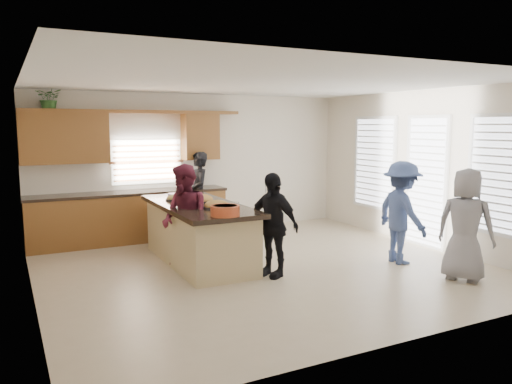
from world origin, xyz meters
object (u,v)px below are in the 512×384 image
woman_right_back (402,212)px  island (199,235)px  woman_left_mid (185,219)px  woman_right_front (466,225)px  woman_left_back (199,194)px  woman_left_front (272,225)px  salad_bowl (225,210)px

woman_right_back → island: bearing=68.2°
woman_left_mid → woman_right_front: (3.36, -2.17, -0.01)m
woman_left_back → woman_left_front: 2.97m
salad_bowl → woman_left_mid: size_ratio=0.25×
woman_left_back → woman_left_front: woman_left_back is taller
island → woman_left_mid: size_ratio=1.67×
woman_right_front → woman_right_back: bearing=-18.7°
island → woman_left_mid: 0.65m
woman_left_mid → woman_right_front: 4.00m
woman_right_front → woman_left_front: bearing=31.9°
woman_left_front → woman_right_front: bearing=35.4°
salad_bowl → woman_right_back: 2.92m
woman_left_front → woman_left_back: bearing=157.0°
woman_left_mid → woman_right_back: 3.39m
woman_left_back → woman_left_mid: bearing=-16.2°
woman_left_mid → woman_left_front: 1.30m
woman_right_back → woman_right_front: size_ratio=1.02×
woman_right_front → island: bearing=22.8°
woman_right_back → salad_bowl: bearing=89.6°
salad_bowl → island: bearing=87.6°
woman_left_back → island: bearing=-11.6°
island → woman_left_front: woman_left_front is taller
salad_bowl → woman_left_mid: 0.86m
island → woman_right_front: (3.00, -2.58, 0.34)m
island → salad_bowl: size_ratio=6.73×
woman_left_front → woman_right_back: woman_right_back is taller
salad_bowl → woman_left_back: bearing=76.1°
woman_left_mid → woman_right_front: woman_left_mid is taller
woman_left_back → woman_right_back: size_ratio=1.03×
salad_bowl → woman_left_back: size_ratio=0.24×
woman_left_front → woman_right_back: (2.16, -0.32, 0.06)m
salad_bowl → woman_right_front: 3.36m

